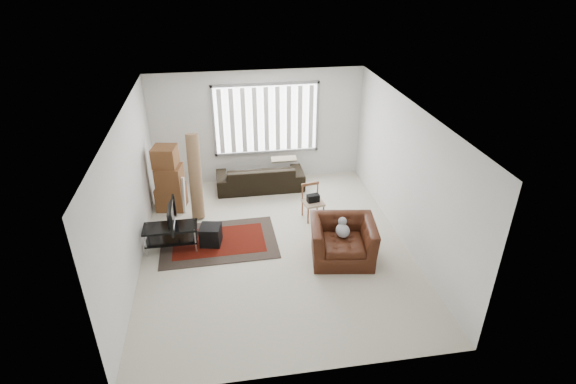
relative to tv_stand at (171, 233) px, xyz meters
name	(u,v)px	position (x,y,z in m)	size (l,w,h in m)	color
room	(272,152)	(1.98, 0.28, 1.40)	(6.00, 6.02, 2.71)	beige
persian_rug	(219,241)	(0.88, 0.09, -0.35)	(2.27, 1.54, 0.02)	black
tv_stand	(171,233)	(0.00, 0.00, 0.00)	(1.00, 0.45, 0.50)	black
tv	(168,216)	(0.00, 0.00, 0.37)	(0.81, 0.11, 0.47)	black
subwoofer	(211,235)	(0.73, 0.04, -0.15)	(0.38, 0.38, 0.38)	black
moving_boxes	(169,180)	(-0.11, 1.61, 0.31)	(0.68, 0.63, 1.44)	brown
white_flatpack	(171,195)	(-0.10, 1.48, 0.03)	(0.61, 0.09, 0.78)	silver
rolled_rug	(195,176)	(0.48, 1.24, 0.54)	(0.27, 0.27, 1.79)	brown
sofa	(260,173)	(1.92, 2.22, 0.03)	(2.06, 0.89, 0.79)	black
side_chair	(313,200)	(2.87, 0.70, 0.06)	(0.47, 0.47, 0.76)	#987D63
armchair	(343,238)	(3.12, -0.78, 0.07)	(1.30, 1.17, 0.86)	#3C190C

